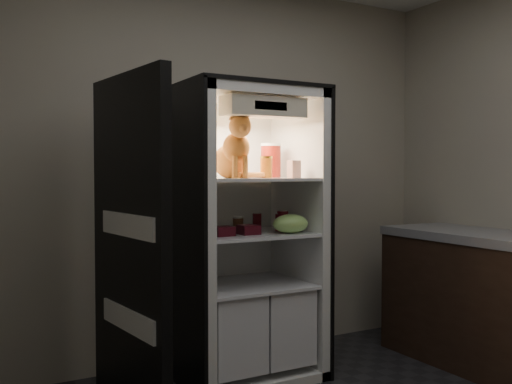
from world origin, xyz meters
TOP-DOWN VIEW (x-y plane):
  - room_shell at (0.00, 0.00)m, footprint 3.60×3.60m
  - refrigerator at (0.00, 1.38)m, footprint 0.90×0.72m
  - fridge_door at (-0.84, 1.08)m, footprint 0.17×0.87m
  - tabby_cat at (-0.12, 1.27)m, footprint 0.34×0.40m
  - parmesan_shaker at (-0.05, 1.41)m, footprint 0.08×0.08m
  - mayo_tub at (0.02, 1.48)m, footprint 0.10×0.10m
  - salsa_jar at (0.10, 1.26)m, footprint 0.08×0.08m
  - pepper_jar at (0.23, 1.42)m, footprint 0.14×0.14m
  - cream_carton at (0.26, 1.17)m, footprint 0.06×0.06m
  - soda_can_a at (0.15, 1.46)m, footprint 0.06×0.06m
  - soda_can_b at (0.23, 1.30)m, footprint 0.06×0.06m
  - soda_can_c at (0.24, 1.29)m, footprint 0.07×0.07m
  - condiment_jar at (-0.03, 1.40)m, footprint 0.07×0.07m
  - grape_bag at (0.22, 1.14)m, footprint 0.24×0.18m
  - berry_box_left at (-0.22, 1.21)m, footprint 0.11×0.11m
  - berry_box_right at (-0.05, 1.21)m, footprint 0.12×0.12m

SIDE VIEW (x-z plane):
  - refrigerator at x=0.00m, z-range -0.15..1.73m
  - fridge_door at x=-0.84m, z-range -0.01..1.84m
  - berry_box_left at x=-0.22m, z-range 0.94..1.00m
  - berry_box_right at x=-0.05m, z-range 0.94..1.00m
  - condiment_jar at x=-0.03m, z-range 0.94..1.04m
  - soda_can_a at x=0.15m, z-range 0.94..1.05m
  - soda_can_b at x=0.23m, z-range 0.94..1.06m
  - grape_bag at x=0.22m, z-range 0.94..1.06m
  - soda_can_c at x=0.24m, z-range 0.94..1.08m
  - cream_carton at x=0.26m, z-range 1.29..1.40m
  - salsa_jar at x=0.10m, z-range 1.29..1.43m
  - mayo_tub at x=0.02m, z-range 1.29..1.43m
  - parmesan_shaker at x=-0.05m, z-range 1.29..1.49m
  - pepper_jar at x=0.23m, z-range 1.29..1.52m
  - tabby_cat at x=-0.12m, z-range 1.24..1.65m
  - room_shell at x=0.00m, z-range -0.18..3.42m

